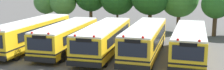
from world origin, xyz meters
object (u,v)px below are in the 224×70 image
school_bus_0 (32,33)px  tree_0 (47,2)px  school_bus_2 (105,37)px  school_bus_3 (145,39)px  tree_6 (216,4)px  tree_1 (62,2)px  school_bus_4 (190,42)px  school_bus_1 (67,36)px

school_bus_0 → tree_0: size_ratio=2.26×
school_bus_2 → school_bus_3: 3.54m
school_bus_2 → tree_6: bearing=-135.1°
school_bus_3 → tree_1: tree_1 is taller
school_bus_2 → school_bus_4: 7.12m
school_bus_1 → school_bus_4: 10.57m
school_bus_4 → tree_1: tree_1 is taller
tree_0 → school_bus_1: bearing=-54.7°
school_bus_0 → tree_6: 20.04m
tree_1 → tree_6: 19.07m
school_bus_1 → tree_1: bearing=-64.0°
school_bus_3 → tree_6: bearing=-121.5°
school_bus_2 → school_bus_3: size_ratio=0.99×
tree_0 → tree_6: tree_6 is taller
tree_0 → tree_1: size_ratio=0.97×
school_bus_0 → tree_0: (-4.50, 11.32, 1.97)m
school_bus_0 → tree_0: tree_0 is taller
school_bus_1 → school_bus_3: size_ratio=0.93×
school_bus_1 → school_bus_4: school_bus_4 is taller
school_bus_0 → school_bus_4: (14.19, 0.04, -0.06)m
tree_0 → school_bus_3: bearing=-36.5°
school_bus_2 → tree_6: 14.57m
tree_0 → tree_6: size_ratio=0.97×
school_bus_0 → school_bus_4: school_bus_0 is taller
school_bus_4 → tree_6: size_ratio=1.98×
school_bus_2 → tree_1: (-9.14, 11.02, 2.15)m
school_bus_0 → school_bus_1: size_ratio=1.12×
school_bus_3 → school_bus_4: size_ratio=1.06×
school_bus_0 → school_bus_3: (10.60, 0.16, -0.03)m
school_bus_3 → tree_0: 18.88m
school_bus_0 → tree_1: tree_1 is taller
school_bus_1 → school_bus_2: bearing=-178.9°
school_bus_4 → school_bus_1: bearing=2.6°
school_bus_0 → tree_6: bearing=-148.6°
school_bus_3 → tree_0: tree_0 is taller
school_bus_3 → school_bus_4: school_bus_3 is taller
school_bus_3 → school_bus_4: bearing=178.6°
school_bus_1 → school_bus_3: 6.99m
school_bus_1 → tree_6: (13.37, 10.56, 2.27)m
tree_6 → tree_0: bearing=177.5°
school_bus_0 → tree_0: bearing=-68.4°
school_bus_0 → tree_6: size_ratio=2.19×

